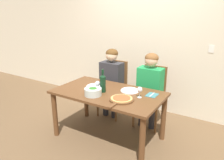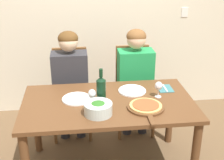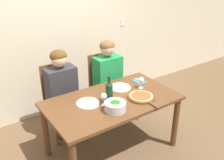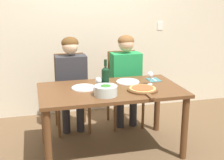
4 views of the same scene
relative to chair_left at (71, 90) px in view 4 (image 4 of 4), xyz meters
name	(u,v)px [view 4 (image 4 of 4)]	position (x,y,z in m)	size (l,w,h in m)	color
ground_plane	(111,150)	(0.34, -0.75, -0.51)	(40.00, 40.00, 0.00)	brown
back_wall	(88,21)	(0.34, 0.58, 0.84)	(10.00, 0.06, 2.70)	beige
dining_table	(111,98)	(0.34, -0.75, 0.11)	(1.54, 0.87, 0.73)	brown
chair_left	(71,90)	(0.00, 0.00, 0.00)	(0.42, 0.42, 0.98)	brown
chair_right	(123,86)	(0.71, 0.00, 0.00)	(0.42, 0.42, 0.98)	brown
person_woman	(71,76)	(0.00, -0.12, 0.22)	(0.47, 0.51, 1.22)	#28282D
person_man	(126,73)	(0.71, -0.12, 0.22)	(0.47, 0.51, 1.22)	#28282D
wine_bottle	(106,78)	(0.28, -0.79, 0.35)	(0.08, 0.08, 0.33)	black
broccoli_bowl	(106,90)	(0.24, -0.96, 0.27)	(0.24, 0.24, 0.11)	silver
dinner_plate_left	(84,88)	(0.06, -0.68, 0.23)	(0.27, 0.27, 0.02)	white
dinner_plate_right	(128,82)	(0.59, -0.56, 0.23)	(0.27, 0.27, 0.02)	white
pizza_on_board	(143,89)	(0.65, -0.92, 0.23)	(0.32, 0.46, 0.04)	brown
wine_glass_left	(98,81)	(0.20, -0.80, 0.32)	(0.07, 0.07, 0.15)	silver
wine_glass_right	(150,76)	(0.81, -0.71, 0.32)	(0.07, 0.07, 0.15)	silver
fork_on_napkin	(154,80)	(0.92, -0.54, 0.22)	(0.14, 0.18, 0.01)	#387075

